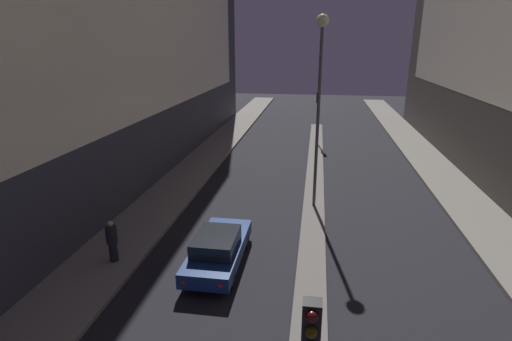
# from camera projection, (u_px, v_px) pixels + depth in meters

# --- Properties ---
(median_strip) EXTENTS (1.12, 39.10, 0.14)m
(median_strip) POSITION_uv_depth(u_px,v_px,m) (314.00, 190.00, 23.71)
(median_strip) COLOR #66605B
(median_strip) RESTS_ON ground
(traffic_light_mid) EXTENTS (0.32, 0.42, 4.31)m
(traffic_light_mid) POSITION_uv_depth(u_px,v_px,m) (318.00, 106.00, 33.53)
(traffic_light_mid) COLOR #4C4C51
(traffic_light_mid) RESTS_ON median_strip
(street_lamp) EXTENTS (0.61, 0.61, 9.54)m
(street_lamp) POSITION_uv_depth(u_px,v_px,m) (320.00, 74.00, 19.19)
(street_lamp) COLOR #4C4C51
(street_lamp) RESTS_ON median_strip
(car_left_lane) EXTENTS (1.85, 4.77, 1.46)m
(car_left_lane) POSITION_uv_depth(u_px,v_px,m) (218.00, 248.00, 15.61)
(car_left_lane) COLOR navy
(car_left_lane) RESTS_ON ground
(pedestrian_on_left_sidewalk) EXTENTS (0.43, 0.43, 1.71)m
(pedestrian_on_left_sidewalk) POSITION_uv_depth(u_px,v_px,m) (112.00, 240.00, 15.55)
(pedestrian_on_left_sidewalk) COLOR black
(pedestrian_on_left_sidewalk) RESTS_ON sidewalk_left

